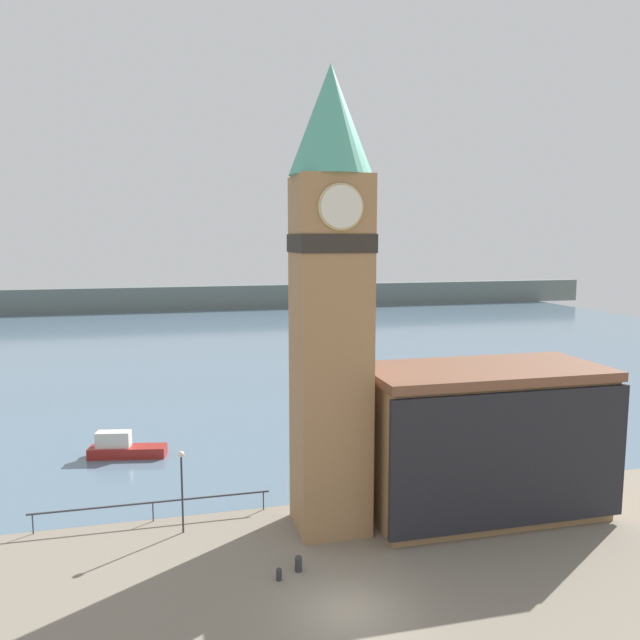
# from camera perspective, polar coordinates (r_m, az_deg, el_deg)

# --- Properties ---
(ground_plane) EXTENTS (160.00, 160.00, 0.00)m
(ground_plane) POSITION_cam_1_polar(r_m,az_deg,el_deg) (27.91, 2.72, -25.04)
(ground_plane) COLOR gray
(water) EXTENTS (160.00, 120.00, 0.00)m
(water) POSITION_cam_1_polar(r_m,az_deg,el_deg) (94.50, -9.61, -1.75)
(water) COLOR slate
(water) RESTS_ON ground_plane
(far_shoreline) EXTENTS (180.00, 3.00, 5.00)m
(far_shoreline) POSITION_cam_1_polar(r_m,az_deg,el_deg) (133.81, -10.94, 1.99)
(far_shoreline) COLOR slate
(far_shoreline) RESTS_ON water
(pier_railing) EXTENTS (12.47, 0.08, 1.09)m
(pier_railing) POSITION_cam_1_polar(r_m,az_deg,el_deg) (35.70, -15.05, -15.94)
(pier_railing) COLOR #333338
(pier_railing) RESTS_ON ground_plane
(clock_tower) EXTENTS (4.12, 4.12, 23.31)m
(clock_tower) POSITION_cam_1_polar(r_m,az_deg,el_deg) (31.19, 0.97, 2.67)
(clock_tower) COLOR #9E754C
(clock_tower) RESTS_ON ground_plane
(pier_building) EXTENTS (13.05, 6.30, 8.13)m
(pier_building) POSITION_cam_1_polar(r_m,az_deg,el_deg) (35.74, 14.75, -10.56)
(pier_building) COLOR #9E754C
(pier_building) RESTS_ON ground_plane
(boat_near) EXTENTS (5.36, 2.33, 1.81)m
(boat_near) POSITION_cam_1_polar(r_m,az_deg,el_deg) (45.96, -17.54, -11.07)
(boat_near) COLOR maroon
(boat_near) RESTS_ON water
(mooring_bollard_near) EXTENTS (0.26, 0.26, 0.59)m
(mooring_bollard_near) POSITION_cam_1_polar(r_m,az_deg,el_deg) (29.74, -3.77, -22.12)
(mooring_bollard_near) COLOR #2D2D33
(mooring_bollard_near) RESTS_ON ground_plane
(mooring_bollard_far) EXTENTS (0.34, 0.34, 0.76)m
(mooring_bollard_far) POSITION_cam_1_polar(r_m,az_deg,el_deg) (30.32, -1.99, -21.29)
(mooring_bollard_far) COLOR #2D2D33
(mooring_bollard_far) RESTS_ON ground_plane
(lamp_post) EXTENTS (0.32, 0.32, 4.34)m
(lamp_post) POSITION_cam_1_polar(r_m,az_deg,el_deg) (33.35, -12.53, -13.80)
(lamp_post) COLOR #2D2D33
(lamp_post) RESTS_ON ground_plane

